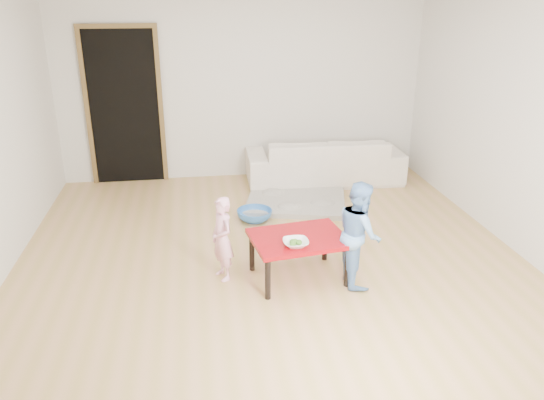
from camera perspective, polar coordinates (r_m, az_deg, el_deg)
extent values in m
cube|color=tan|center=(5.45, -0.31, -5.61)|extent=(5.00, 5.00, 0.01)
cube|color=silver|center=(7.43, -3.17, 12.31)|extent=(5.00, 0.02, 2.60)
cube|color=silver|center=(5.88, 24.78, 7.95)|extent=(0.02, 5.00, 2.60)
imported|color=beige|center=(7.40, 5.62, 4.33)|extent=(2.15, 0.89, 0.62)
cube|color=#DC5518|center=(7.10, 2.57, 4.95)|extent=(0.48, 0.45, 0.11)
imported|color=white|center=(4.62, 2.57, -4.65)|extent=(0.22, 0.22, 0.05)
imported|color=pink|center=(4.83, -5.38, -4.19)|extent=(0.29, 0.34, 0.79)
imported|color=#648DE8|center=(4.78, 9.37, -3.55)|extent=(0.38, 0.48, 0.96)
imported|color=#326FBE|center=(6.16, -1.89, -1.65)|extent=(0.41, 0.41, 0.13)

